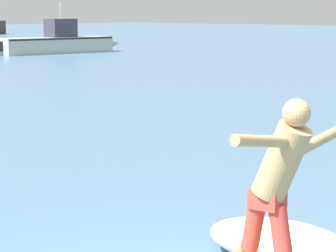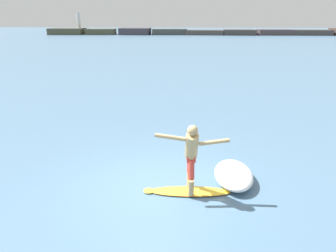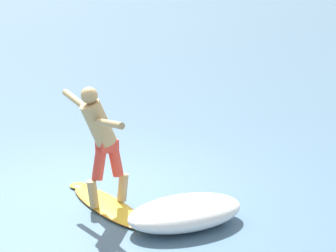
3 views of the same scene
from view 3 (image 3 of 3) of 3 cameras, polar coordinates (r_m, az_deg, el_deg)
name	(u,v)px [view 3 (image 3 of 3)]	position (r m, az deg, el deg)	size (l,w,h in m)	color
ground_plane	(100,187)	(11.79, -4.88, -4.38)	(200.00, 200.00, 0.00)	slate
surfboard	(107,205)	(11.01, -4.38, -5.68)	(2.05, 0.54, 0.20)	yellow
surfer	(100,136)	(10.61, -4.88, -0.71)	(1.60, 0.71, 1.68)	tan
wave_foam_at_tail	(185,213)	(10.30, 1.24, -6.24)	(0.95, 1.61, 0.37)	white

